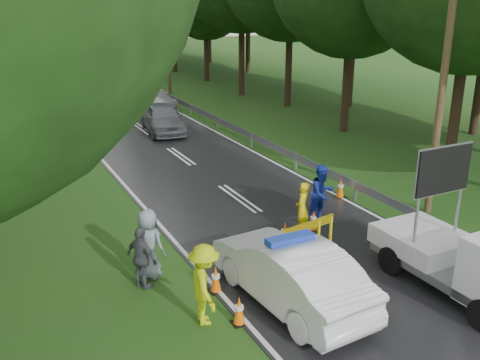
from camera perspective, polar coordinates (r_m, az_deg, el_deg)
ground at (r=14.82m, az=10.48°, el=-9.44°), size 160.00×160.00×0.00m
road at (r=41.63m, az=-15.24°, el=8.77°), size 7.00×140.00×0.02m
guardrail at (r=42.11m, az=-10.22°, el=9.98°), size 0.12×60.06×0.70m
utility_pole_near at (r=18.18m, az=21.10°, el=11.75°), size 1.40×0.24×10.00m
utility_pole_mid at (r=40.53m, az=-7.78°, el=16.19°), size 1.40×0.24×10.00m
utility_pole_far at (r=65.62m, az=-15.64°, el=16.74°), size 1.40×0.24×10.00m
police_sedan at (r=12.88m, az=5.24°, el=-9.78°), size 2.04×4.92×1.74m
work_truck at (r=14.15m, az=23.29°, el=-7.89°), size 2.03×4.43×3.50m
barrier at (r=14.85m, az=6.39°, el=-5.68°), size 2.55×0.54×1.07m
officer at (r=16.48m, az=6.66°, el=-3.02°), size 0.72×0.70×1.66m
civilian at (r=17.44m, az=8.75°, el=-1.42°), size 1.03×0.86×1.91m
bystander_left at (r=12.05m, az=-3.82°, el=-11.07°), size 0.88×1.32×1.90m
bystander_mid at (r=13.61m, az=-10.44°, el=-8.21°), size 0.81×1.05×1.65m
bystander_right at (r=14.06m, az=-9.75°, el=-6.73°), size 1.03×1.09×1.88m
queue_car_first at (r=29.11m, az=-8.27°, el=6.56°), size 2.36×4.75×1.56m
queue_car_second at (r=35.46m, az=-9.64°, el=8.70°), size 2.53×5.42×1.53m
queue_car_third at (r=44.10m, az=-12.55°, el=10.41°), size 2.61×5.05×1.36m
queue_car_fourth at (r=51.24m, az=-16.42°, el=11.32°), size 1.80×4.54×1.47m
cone_near_left at (r=12.28m, az=-0.09°, el=-13.75°), size 0.33×0.33×0.69m
cone_center at (r=15.87m, az=4.80°, el=-5.71°), size 0.35×0.35×0.74m
cone_far at (r=16.94m, az=7.83°, el=-4.29°), size 0.32×0.32×0.67m
cone_left_mid at (r=13.48m, az=-2.61°, el=-10.51°), size 0.33×0.33×0.71m
cone_right at (r=19.79m, az=10.67°, el=-0.87°), size 0.35×0.35×0.73m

